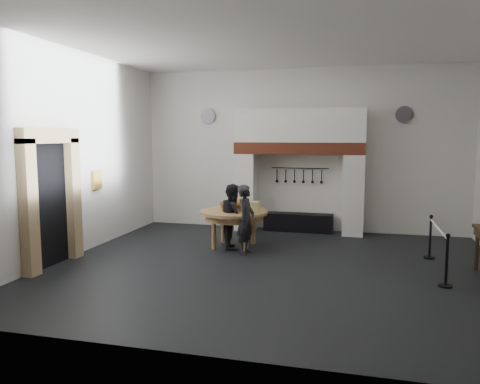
% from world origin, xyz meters
% --- Properties ---
extents(floor, '(9.00, 8.00, 0.02)m').
position_xyz_m(floor, '(0.00, 0.00, 0.00)').
color(floor, black).
rests_on(floor, ground).
extents(ceiling, '(9.00, 8.00, 0.02)m').
position_xyz_m(ceiling, '(0.00, 0.00, 4.50)').
color(ceiling, silver).
rests_on(ceiling, wall_back).
extents(wall_back, '(9.00, 0.02, 4.50)m').
position_xyz_m(wall_back, '(0.00, 4.00, 2.25)').
color(wall_back, silver).
rests_on(wall_back, floor).
extents(wall_front, '(9.00, 0.02, 4.50)m').
position_xyz_m(wall_front, '(0.00, -4.00, 2.25)').
color(wall_front, silver).
rests_on(wall_front, floor).
extents(wall_left, '(0.02, 8.00, 4.50)m').
position_xyz_m(wall_left, '(-4.50, 0.00, 2.25)').
color(wall_left, silver).
rests_on(wall_left, floor).
extents(chimney_pier_left, '(0.55, 0.70, 2.15)m').
position_xyz_m(chimney_pier_left, '(-1.48, 3.65, 1.07)').
color(chimney_pier_left, silver).
rests_on(chimney_pier_left, floor).
extents(chimney_pier_right, '(0.55, 0.70, 2.15)m').
position_xyz_m(chimney_pier_right, '(1.48, 3.65, 1.07)').
color(chimney_pier_right, silver).
rests_on(chimney_pier_right, floor).
extents(hearth_brick_band, '(3.50, 0.72, 0.32)m').
position_xyz_m(hearth_brick_band, '(0.00, 3.65, 2.31)').
color(hearth_brick_band, '#9E442B').
rests_on(hearth_brick_band, chimney_pier_left).
extents(chimney_hood, '(3.50, 0.70, 0.90)m').
position_xyz_m(chimney_hood, '(0.00, 3.65, 2.92)').
color(chimney_hood, silver).
rests_on(chimney_hood, hearth_brick_band).
extents(iron_range, '(1.90, 0.45, 0.50)m').
position_xyz_m(iron_range, '(0.00, 3.72, 0.25)').
color(iron_range, black).
rests_on(iron_range, floor).
extents(utensil_rail, '(1.60, 0.02, 0.02)m').
position_xyz_m(utensil_rail, '(0.00, 3.92, 1.75)').
color(utensil_rail, black).
rests_on(utensil_rail, wall_back).
extents(door_recess, '(0.04, 1.10, 2.50)m').
position_xyz_m(door_recess, '(-4.47, -1.00, 1.25)').
color(door_recess, black).
rests_on(door_recess, floor).
extents(door_jamb_near, '(0.22, 0.30, 2.60)m').
position_xyz_m(door_jamb_near, '(-4.38, -1.70, 1.30)').
color(door_jamb_near, tan).
rests_on(door_jamb_near, floor).
extents(door_jamb_far, '(0.22, 0.30, 2.60)m').
position_xyz_m(door_jamb_far, '(-4.38, -0.30, 1.30)').
color(door_jamb_far, tan).
rests_on(door_jamb_far, floor).
extents(door_lintel, '(0.22, 1.70, 0.30)m').
position_xyz_m(door_lintel, '(-4.38, -1.00, 2.65)').
color(door_lintel, tan).
rests_on(door_lintel, door_jamb_near).
extents(wall_plaque, '(0.05, 0.34, 0.44)m').
position_xyz_m(wall_plaque, '(-4.45, 0.80, 1.60)').
color(wall_plaque, gold).
rests_on(wall_plaque, wall_left).
extents(work_table, '(1.90, 1.90, 0.07)m').
position_xyz_m(work_table, '(-1.27, 1.53, 0.84)').
color(work_table, tan).
rests_on(work_table, floor).
extents(pumpkin, '(0.36, 0.36, 0.31)m').
position_xyz_m(pumpkin, '(-1.07, 1.63, 1.03)').
color(pumpkin, '#C76E1C').
rests_on(pumpkin, work_table).
extents(cheese_block_big, '(0.22, 0.22, 0.24)m').
position_xyz_m(cheese_block_big, '(-0.77, 1.48, 0.99)').
color(cheese_block_big, '#E3E288').
rests_on(cheese_block_big, work_table).
extents(cheese_block_small, '(0.18, 0.18, 0.20)m').
position_xyz_m(cheese_block_small, '(-0.79, 1.78, 0.97)').
color(cheese_block_small, '#E9D98B').
rests_on(cheese_block_small, work_table).
extents(wicker_basket, '(0.38, 0.38, 0.22)m').
position_xyz_m(wicker_basket, '(-1.42, 1.38, 0.98)').
color(wicker_basket, olive).
rests_on(wicker_basket, work_table).
extents(bread_loaf, '(0.31, 0.18, 0.13)m').
position_xyz_m(bread_loaf, '(-1.37, 1.88, 0.94)').
color(bread_loaf, '#946134').
rests_on(bread_loaf, work_table).
extents(visitor_near, '(0.43, 0.60, 1.56)m').
position_xyz_m(visitor_near, '(-0.83, 0.94, 0.78)').
color(visitor_near, black).
rests_on(visitor_near, floor).
extents(visitor_far, '(0.79, 0.89, 1.53)m').
position_xyz_m(visitor_far, '(-1.23, 1.34, 0.77)').
color(visitor_far, black).
rests_on(visitor_far, floor).
extents(pewter_plate_back_left, '(0.44, 0.03, 0.44)m').
position_xyz_m(pewter_plate_back_left, '(-2.70, 3.96, 3.20)').
color(pewter_plate_back_left, '#4C4C51').
rests_on(pewter_plate_back_left, wall_back).
extents(pewter_plate_back_right, '(0.44, 0.03, 0.44)m').
position_xyz_m(pewter_plate_back_right, '(2.70, 3.96, 3.20)').
color(pewter_plate_back_right, '#4C4C51').
rests_on(pewter_plate_back_right, wall_back).
extents(barrier_post_near, '(0.05, 0.05, 0.90)m').
position_xyz_m(barrier_post_near, '(3.14, -0.46, 0.45)').
color(barrier_post_near, black).
rests_on(barrier_post_near, floor).
extents(barrier_post_far, '(0.05, 0.05, 0.90)m').
position_xyz_m(barrier_post_far, '(3.14, 1.54, 0.45)').
color(barrier_post_far, black).
rests_on(barrier_post_far, floor).
extents(barrier_rope, '(0.04, 2.00, 0.04)m').
position_xyz_m(barrier_rope, '(3.14, 0.54, 0.85)').
color(barrier_rope, white).
rests_on(barrier_rope, barrier_post_near).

